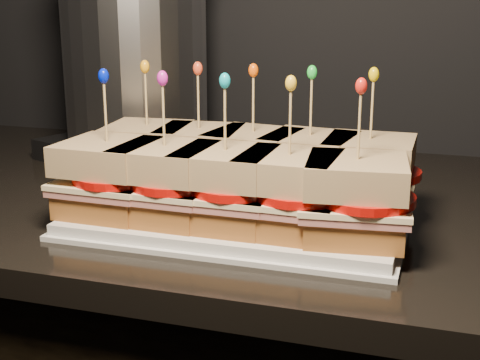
% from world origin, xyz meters
% --- Properties ---
extents(granite_slab, '(2.62, 0.66, 0.03)m').
position_xyz_m(granite_slab, '(-0.79, 1.68, 0.86)').
color(granite_slab, black).
rests_on(granite_slab, cabinet).
extents(platter, '(0.38, 0.23, 0.02)m').
position_xyz_m(platter, '(-0.84, 1.55, 0.89)').
color(platter, white).
rests_on(platter, granite_slab).
extents(platter_rim, '(0.39, 0.25, 0.01)m').
position_xyz_m(platter_rim, '(-0.84, 1.55, 0.88)').
color(platter_rim, white).
rests_on(platter_rim, granite_slab).
extents(sandwich_0_bread_bot, '(0.11, 0.11, 0.03)m').
position_xyz_m(sandwich_0_bread_bot, '(-0.99, 1.60, 0.91)').
color(sandwich_0_bread_bot, brown).
rests_on(sandwich_0_bread_bot, platter).
extents(sandwich_0_ham, '(0.12, 0.12, 0.01)m').
position_xyz_m(sandwich_0_ham, '(-0.99, 1.60, 0.93)').
color(sandwich_0_ham, '#C1695D').
rests_on(sandwich_0_ham, sandwich_0_bread_bot).
extents(sandwich_0_cheese, '(0.12, 0.12, 0.01)m').
position_xyz_m(sandwich_0_cheese, '(-0.99, 1.60, 0.93)').
color(sandwich_0_cheese, '#FFE7AF').
rests_on(sandwich_0_cheese, sandwich_0_ham).
extents(sandwich_0_tomato, '(0.10, 0.10, 0.01)m').
position_xyz_m(sandwich_0_tomato, '(-0.97, 1.59, 0.94)').
color(sandwich_0_tomato, red).
rests_on(sandwich_0_tomato, sandwich_0_cheese).
extents(sandwich_0_bread_top, '(0.11, 0.11, 0.03)m').
position_xyz_m(sandwich_0_bread_top, '(-0.99, 1.60, 0.96)').
color(sandwich_0_bread_top, brown).
rests_on(sandwich_0_bread_top, sandwich_0_tomato).
extents(sandwich_0_pick, '(0.00, 0.00, 0.09)m').
position_xyz_m(sandwich_0_pick, '(-0.99, 1.60, 1.01)').
color(sandwich_0_pick, tan).
rests_on(sandwich_0_pick, sandwich_0_bread_top).
extents(sandwich_0_frill, '(0.01, 0.01, 0.02)m').
position_xyz_m(sandwich_0_frill, '(-0.99, 1.60, 1.05)').
color(sandwich_0_frill, orange).
rests_on(sandwich_0_frill, sandwich_0_pick).
extents(sandwich_1_bread_bot, '(0.11, 0.11, 0.03)m').
position_xyz_m(sandwich_1_bread_bot, '(-0.92, 1.60, 0.91)').
color(sandwich_1_bread_bot, brown).
rests_on(sandwich_1_bread_bot, platter).
extents(sandwich_1_ham, '(0.12, 0.11, 0.01)m').
position_xyz_m(sandwich_1_ham, '(-0.92, 1.60, 0.93)').
color(sandwich_1_ham, '#C1695D').
rests_on(sandwich_1_ham, sandwich_1_bread_bot).
extents(sandwich_1_cheese, '(0.12, 0.12, 0.01)m').
position_xyz_m(sandwich_1_cheese, '(-0.92, 1.60, 0.93)').
color(sandwich_1_cheese, '#FFE7AF').
rests_on(sandwich_1_cheese, sandwich_1_ham).
extents(sandwich_1_tomato, '(0.10, 0.10, 0.01)m').
position_xyz_m(sandwich_1_tomato, '(-0.90, 1.59, 0.94)').
color(sandwich_1_tomato, red).
rests_on(sandwich_1_tomato, sandwich_1_cheese).
extents(sandwich_1_bread_top, '(0.11, 0.11, 0.03)m').
position_xyz_m(sandwich_1_bread_top, '(-0.92, 1.60, 0.96)').
color(sandwich_1_bread_top, brown).
rests_on(sandwich_1_bread_top, sandwich_1_tomato).
extents(sandwich_1_pick, '(0.00, 0.00, 0.09)m').
position_xyz_m(sandwich_1_pick, '(-0.92, 1.60, 1.01)').
color(sandwich_1_pick, tan).
rests_on(sandwich_1_pick, sandwich_1_bread_top).
extents(sandwich_1_frill, '(0.01, 0.01, 0.02)m').
position_xyz_m(sandwich_1_frill, '(-0.92, 1.60, 1.05)').
color(sandwich_1_frill, '#E84421').
rests_on(sandwich_1_frill, sandwich_1_pick).
extents(sandwich_2_bread_bot, '(0.11, 0.11, 0.03)m').
position_xyz_m(sandwich_2_bread_bot, '(-0.84, 1.60, 0.91)').
color(sandwich_2_bread_bot, brown).
rests_on(sandwich_2_bread_bot, platter).
extents(sandwich_2_ham, '(0.12, 0.12, 0.01)m').
position_xyz_m(sandwich_2_ham, '(-0.84, 1.60, 0.93)').
color(sandwich_2_ham, '#C1695D').
rests_on(sandwich_2_ham, sandwich_2_bread_bot).
extents(sandwich_2_cheese, '(0.12, 0.12, 0.01)m').
position_xyz_m(sandwich_2_cheese, '(-0.84, 1.60, 0.93)').
color(sandwich_2_cheese, '#FFE7AF').
rests_on(sandwich_2_cheese, sandwich_2_ham).
extents(sandwich_2_tomato, '(0.10, 0.10, 0.01)m').
position_xyz_m(sandwich_2_tomato, '(-0.83, 1.59, 0.94)').
color(sandwich_2_tomato, red).
rests_on(sandwich_2_tomato, sandwich_2_cheese).
extents(sandwich_2_bread_top, '(0.11, 0.11, 0.03)m').
position_xyz_m(sandwich_2_bread_top, '(-0.84, 1.60, 0.96)').
color(sandwich_2_bread_top, brown).
rests_on(sandwich_2_bread_top, sandwich_2_tomato).
extents(sandwich_2_pick, '(0.00, 0.00, 0.09)m').
position_xyz_m(sandwich_2_pick, '(-0.84, 1.60, 1.01)').
color(sandwich_2_pick, tan).
rests_on(sandwich_2_pick, sandwich_2_bread_top).
extents(sandwich_2_frill, '(0.01, 0.01, 0.02)m').
position_xyz_m(sandwich_2_frill, '(-0.84, 1.60, 1.05)').
color(sandwich_2_frill, '#F85407').
rests_on(sandwich_2_frill, sandwich_2_pick).
extents(sandwich_3_bread_bot, '(0.11, 0.11, 0.03)m').
position_xyz_m(sandwich_3_bread_bot, '(-0.77, 1.60, 0.91)').
color(sandwich_3_bread_bot, brown).
rests_on(sandwich_3_bread_bot, platter).
extents(sandwich_3_ham, '(0.12, 0.12, 0.01)m').
position_xyz_m(sandwich_3_ham, '(-0.77, 1.60, 0.93)').
color(sandwich_3_ham, '#C1695D').
rests_on(sandwich_3_ham, sandwich_3_bread_bot).
extents(sandwich_3_cheese, '(0.12, 0.12, 0.01)m').
position_xyz_m(sandwich_3_cheese, '(-0.77, 1.60, 0.93)').
color(sandwich_3_cheese, '#FFE7AF').
rests_on(sandwich_3_cheese, sandwich_3_ham).
extents(sandwich_3_tomato, '(0.10, 0.10, 0.01)m').
position_xyz_m(sandwich_3_tomato, '(-0.76, 1.59, 0.94)').
color(sandwich_3_tomato, red).
rests_on(sandwich_3_tomato, sandwich_3_cheese).
extents(sandwich_3_bread_top, '(0.11, 0.11, 0.03)m').
position_xyz_m(sandwich_3_bread_top, '(-0.77, 1.60, 0.96)').
color(sandwich_3_bread_top, brown).
rests_on(sandwich_3_bread_top, sandwich_3_tomato).
extents(sandwich_3_pick, '(0.00, 0.00, 0.09)m').
position_xyz_m(sandwich_3_pick, '(-0.77, 1.60, 1.01)').
color(sandwich_3_pick, tan).
rests_on(sandwich_3_pick, sandwich_3_bread_top).
extents(sandwich_3_frill, '(0.01, 0.01, 0.02)m').
position_xyz_m(sandwich_3_frill, '(-0.77, 1.60, 1.05)').
color(sandwich_3_frill, green).
rests_on(sandwich_3_frill, sandwich_3_pick).
extents(sandwich_4_bread_bot, '(0.10, 0.10, 0.03)m').
position_xyz_m(sandwich_4_bread_bot, '(-0.70, 1.60, 0.91)').
color(sandwich_4_bread_bot, brown).
rests_on(sandwich_4_bread_bot, platter).
extents(sandwich_4_ham, '(0.11, 0.11, 0.01)m').
position_xyz_m(sandwich_4_ham, '(-0.70, 1.60, 0.93)').
color(sandwich_4_ham, '#C1695D').
rests_on(sandwich_4_ham, sandwich_4_bread_bot).
extents(sandwich_4_cheese, '(0.11, 0.11, 0.01)m').
position_xyz_m(sandwich_4_cheese, '(-0.70, 1.60, 0.93)').
color(sandwich_4_cheese, '#FFE7AF').
rests_on(sandwich_4_cheese, sandwich_4_ham).
extents(sandwich_4_tomato, '(0.10, 0.10, 0.01)m').
position_xyz_m(sandwich_4_tomato, '(-0.69, 1.59, 0.94)').
color(sandwich_4_tomato, red).
rests_on(sandwich_4_tomato, sandwich_4_cheese).
extents(sandwich_4_bread_top, '(0.10, 0.10, 0.03)m').
position_xyz_m(sandwich_4_bread_top, '(-0.70, 1.60, 0.96)').
color(sandwich_4_bread_top, brown).
rests_on(sandwich_4_bread_top, sandwich_4_tomato).
extents(sandwich_4_pick, '(0.00, 0.00, 0.09)m').
position_xyz_m(sandwich_4_pick, '(-0.70, 1.60, 1.01)').
color(sandwich_4_pick, tan).
rests_on(sandwich_4_pick, sandwich_4_bread_top).
extents(sandwich_4_frill, '(0.01, 0.01, 0.02)m').
position_xyz_m(sandwich_4_frill, '(-0.70, 1.60, 1.05)').
color(sandwich_4_frill, yellow).
rests_on(sandwich_4_frill, sandwich_4_pick).
extents(sandwich_5_bread_bot, '(0.10, 0.10, 0.03)m').
position_xyz_m(sandwich_5_bread_bot, '(-0.99, 1.49, 0.91)').
color(sandwich_5_bread_bot, brown).
rests_on(sandwich_5_bread_bot, platter).
extents(sandwich_5_ham, '(0.11, 0.11, 0.01)m').
position_xyz_m(sandwich_5_ham, '(-0.99, 1.49, 0.93)').
color(sandwich_5_ham, '#C1695D').
rests_on(sandwich_5_ham, sandwich_5_bread_bot).
extents(sandwich_5_cheese, '(0.11, 0.11, 0.01)m').
position_xyz_m(sandwich_5_cheese, '(-0.99, 1.49, 0.93)').
color(sandwich_5_cheese, '#FFE7AF').
rests_on(sandwich_5_cheese, sandwich_5_ham).
extents(sandwich_5_tomato, '(0.10, 0.10, 0.01)m').
position_xyz_m(sandwich_5_tomato, '(-0.97, 1.49, 0.94)').
color(sandwich_5_tomato, red).
rests_on(sandwich_5_tomato, sandwich_5_cheese).
extents(sandwich_5_bread_top, '(0.10, 0.10, 0.03)m').
position_xyz_m(sandwich_5_bread_top, '(-0.99, 1.49, 0.96)').
color(sandwich_5_bread_top, brown).
rests_on(sandwich_5_bread_top, sandwich_5_tomato).
extents(sandwich_5_pick, '(0.00, 0.00, 0.09)m').
position_xyz_m(sandwich_5_pick, '(-0.99, 1.49, 1.01)').
color(sandwich_5_pick, tan).
rests_on(sandwich_5_pick, sandwich_5_bread_top).
extents(sandwich_5_frill, '(0.01, 0.01, 0.02)m').
position_xyz_m(sandwich_5_frill, '(-0.99, 1.49, 1.05)').
color(sandwich_5_frill, '#0416CD').
rests_on(sandwich_5_frill, sandwich_5_pick).
extents(sandwich_6_bread_bot, '(0.10, 0.10, 0.03)m').
position_xyz_m(sandwich_6_bread_bot, '(-0.92, 1.49, 0.91)').
color(sandwich_6_bread_bot, brown).
rests_on(sandwich_6_bread_bot, platter).
extents(sandwich_6_ham, '(0.11, 0.11, 0.01)m').
position_xyz_m(sandwich_6_ham, '(-0.92, 1.49, 0.93)').
color(sandwich_6_ham, '#C1695D').
rests_on(sandwich_6_ham, sandwich_6_bread_bot).
extents(sandwich_6_cheese, '(0.11, 0.11, 0.01)m').
position_xyz_m(sandwich_6_cheese, '(-0.92, 1.49, 0.93)').
color(sandwich_6_cheese, '#FFE7AF').
rests_on(sandwich_6_cheese, sandwich_6_ham).
extents(sandwich_6_tomato, '(0.10, 0.10, 0.01)m').
position_xyz_m(sandwich_6_tomato, '(-0.90, 1.49, 0.94)').
color(sandwich_6_tomato, red).
rests_on(sandwich_6_tomato, sandwich_6_cheese).
extents(sandwich_6_bread_top, '(0.10, 0.10, 0.03)m').
position_xyz_m(sandwich_6_bread_top, '(-0.92, 1.49, 0.96)').
color(sandwich_6_bread_top, brown).
rests_on(sandwich_6_bread_top, sandwich_6_tomato).
extents(sandwich_6_pick, '(0.00, 0.00, 0.09)m').
position_xyz_m(sandwich_6_pick, '(-0.92, 1.49, 1.01)').
color(sandwich_6_pick, tan).
rests_on(sandwich_6_pick, sandwich_6_bread_top).
extents(sandwich_6_frill, '(0.01, 0.01, 0.02)m').
position_xyz_m(sandwich_6_frill, '(-0.92, 1.49, 1.05)').
color(sandwich_6_frill, '#D720AA').
rests_on(sandwich_6_frill, sandwich_6_pick).
extents(sandwich_7_bread_bot, '(0.10, 0.10, 0.03)m').
position_xyz_m(sandwich_7_bread_bot, '(-0.84, 1.49, 0.91)').
color(sandwich_7_bread_bot, brown).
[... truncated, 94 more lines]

